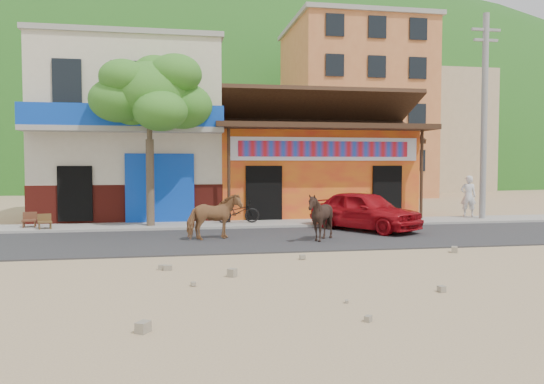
{
  "coord_description": "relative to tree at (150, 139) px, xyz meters",
  "views": [
    {
      "loc": [
        -3.7,
        -13.05,
        2.25
      ],
      "look_at": [
        -0.8,
        3.0,
        1.4
      ],
      "focal_mm": 35.0,
      "sensor_mm": 36.0,
      "label": 1
    }
  ],
  "objects": [
    {
      "name": "tree",
      "position": [
        0.0,
        0.0,
        0.0
      ],
      "size": [
        3.0,
        3.0,
        6.0
      ],
      "primitive_type": null,
      "color": "#2D721E",
      "rests_on": "sidewalk"
    },
    {
      "name": "cafe_building",
      "position": [
        -0.9,
        4.2,
        0.38
      ],
      "size": [
        7.0,
        6.0,
        7.0
      ],
      "primitive_type": "cube",
      "color": "beige",
      "rests_on": "ground"
    },
    {
      "name": "cafe_chair_left",
      "position": [
        -4.02,
        0.19,
        -2.52
      ],
      "size": [
        0.51,
        0.51,
        0.96
      ],
      "primitive_type": null,
      "rotation": [
        0.0,
        0.0,
        0.15
      ],
      "color": "#4C2D19",
      "rests_on": "sidewalk"
    },
    {
      "name": "cafe_chair_right",
      "position": [
        -3.4,
        -0.38,
        -2.54
      ],
      "size": [
        0.54,
        0.54,
        0.92
      ],
      "primitive_type": null,
      "rotation": [
        0.0,
        0.0,
        0.29
      ],
      "color": "#50331A",
      "rests_on": "sidewalk"
    },
    {
      "name": "apartment_front",
      "position": [
        13.6,
        18.2,
        2.88
      ],
      "size": [
        9.0,
        9.0,
        12.0
      ],
      "primitive_type": "cube",
      "color": "#CC723F",
      "rests_on": "ground"
    },
    {
      "name": "pedestrian",
      "position": [
        12.6,
        0.9,
        -2.16
      ],
      "size": [
        0.71,
        0.58,
        1.68
      ],
      "primitive_type": "imported",
      "rotation": [
        0.0,
        0.0,
        2.82
      ],
      "color": "white",
      "rests_on": "sidewalk"
    },
    {
      "name": "utility_pole",
      "position": [
        12.8,
        0.2,
        1.0
      ],
      "size": [
        0.24,
        0.24,
        8.0
      ],
      "primitive_type": "cylinder",
      "color": "gray",
      "rests_on": "sidewalk"
    },
    {
      "name": "apartment_rear",
      "position": [
        22.6,
        24.2,
        1.88
      ],
      "size": [
        8.0,
        8.0,
        10.0
      ],
      "primitive_type": "cube",
      "color": "tan",
      "rests_on": "ground"
    },
    {
      "name": "cow_tan",
      "position": [
        1.98,
        -3.28,
        -2.41
      ],
      "size": [
        1.74,
        1.22,
        1.34
      ],
      "primitive_type": "imported",
      "rotation": [
        0.0,
        0.0,
        1.92
      ],
      "color": "#97653C",
      "rests_on": "road"
    },
    {
      "name": "ground",
      "position": [
        4.6,
        -5.8,
        -3.12
      ],
      "size": [
        120.0,
        120.0,
        0.0
      ],
      "primitive_type": "plane",
      "color": "#9E825B",
      "rests_on": "ground"
    },
    {
      "name": "sidewalk",
      "position": [
        4.6,
        0.2,
        -3.06
      ],
      "size": [
        60.0,
        2.0,
        0.12
      ],
      "primitive_type": "cube",
      "color": "gray",
      "rests_on": "ground"
    },
    {
      "name": "cow_dark",
      "position": [
        4.98,
        -4.11,
        -2.39
      ],
      "size": [
        1.44,
        1.33,
        1.38
      ],
      "primitive_type": "imported",
      "rotation": [
        0.0,
        0.0,
        -1.37
      ],
      "color": "black",
      "rests_on": "road"
    },
    {
      "name": "red_car",
      "position": [
        7.11,
        -1.99,
        -2.41
      ],
      "size": [
        3.44,
        4.14,
        1.33
      ],
      "primitive_type": "imported",
      "rotation": [
        0.0,
        0.0,
        0.57
      ],
      "color": "#A60B14",
      "rests_on": "road"
    },
    {
      "name": "scooter",
      "position": [
        3.1,
        0.29,
        -2.59
      ],
      "size": [
        1.57,
        0.56,
        0.82
      ],
      "primitive_type": "imported",
      "rotation": [
        0.0,
        0.0,
        1.56
      ],
      "color": "black",
      "rests_on": "sidewalk"
    },
    {
      "name": "dance_club",
      "position": [
        6.6,
        4.2,
        -1.32
      ],
      "size": [
        8.0,
        6.0,
        3.6
      ],
      "primitive_type": "cube",
      "color": "orange",
      "rests_on": "ground"
    },
    {
      "name": "hillside",
      "position": [
        4.6,
        64.2,
        8.88
      ],
      "size": [
        100.0,
        40.0,
        24.0
      ],
      "primitive_type": "ellipsoid",
      "color": "#194C14",
      "rests_on": "ground"
    },
    {
      "name": "road",
      "position": [
        4.6,
        -3.3,
        -3.1
      ],
      "size": [
        60.0,
        5.0,
        0.04
      ],
      "primitive_type": "cube",
      "color": "#28282B",
      "rests_on": "ground"
    }
  ]
}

